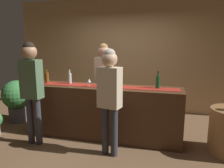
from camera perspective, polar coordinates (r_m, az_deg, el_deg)
name	(u,v)px	position (r m, az deg, el deg)	size (l,w,h in m)	color
ground_plane	(105,136)	(4.14, -1.87, -13.93)	(10.00, 10.00, 0.00)	brown
back_wall	(126,55)	(5.61, 3.72, 7.87)	(6.00, 0.12, 2.90)	tan
bar_counter	(105,112)	(3.96, -1.91, -7.53)	(2.77, 0.60, 0.97)	#472B19
counter_runner_cloth	(105,86)	(3.84, -1.95, -0.59)	(2.63, 0.28, 0.01)	maroon
wine_bottle_green	(158,82)	(3.72, 12.29, 0.53)	(0.07, 0.07, 0.30)	#194723
wine_bottle_clear	(70,78)	(4.16, -11.39, 1.63)	(0.07, 0.07, 0.30)	#B2C6C1
wine_bottle_amber	(47,77)	(4.33, -17.20, 1.72)	(0.07, 0.07, 0.30)	brown
wine_glass_near_customer	(89,81)	(3.82, -6.21, 0.88)	(0.07, 0.07, 0.14)	silver
wine_glass_mid_counter	(98,81)	(3.82, -3.84, 0.91)	(0.07, 0.07, 0.14)	silver
bartender	(104,75)	(4.42, -2.24, 2.40)	(0.37, 0.25, 1.74)	#26262B
customer_sipping	(110,91)	(3.17, -0.65, -2.04)	(0.38, 0.27, 1.66)	#33333D
customer_browsing	(31,82)	(3.78, -20.96, 0.50)	(0.35, 0.25, 1.76)	#33333D
potted_plant_tall	(17,98)	(5.18, -24.33, -3.45)	(0.64, 0.64, 0.94)	#4C4C51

